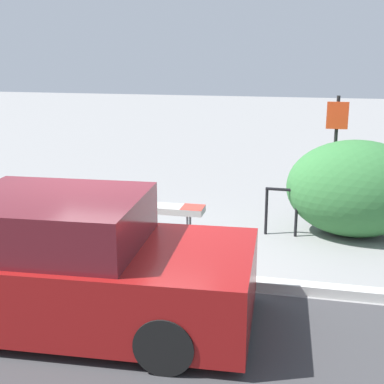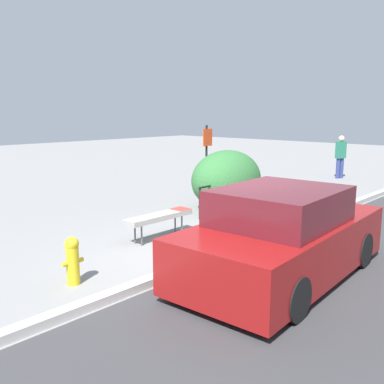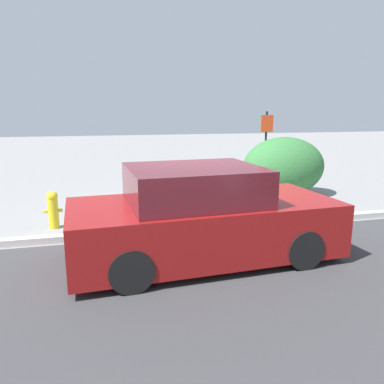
{
  "view_description": "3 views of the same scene",
  "coord_description": "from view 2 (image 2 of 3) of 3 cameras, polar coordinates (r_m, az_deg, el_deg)",
  "views": [
    {
      "loc": [
        2.61,
        -6.5,
        3.04
      ],
      "look_at": [
        0.93,
        0.79,
        1.05
      ],
      "focal_mm": 50.0,
      "sensor_mm": 36.0,
      "label": 1
    },
    {
      "loc": [
        -5.87,
        -4.73,
        2.64
      ],
      "look_at": [
        0.28,
        0.95,
        1.08
      ],
      "focal_mm": 40.0,
      "sensor_mm": 36.0,
      "label": 2
    },
    {
      "loc": [
        -1.55,
        -6.78,
        2.32
      ],
      "look_at": [
        0.35,
        0.86,
        0.6
      ],
      "focal_mm": 35.0,
      "sensor_mm": 36.0,
      "label": 3
    }
  ],
  "objects": [
    {
      "name": "sign_post",
      "position": [
        11.76,
        1.98,
        4.44
      ],
      "size": [
        0.36,
        0.08,
        2.3
      ],
      "color": "black",
      "rests_on": "ground_plane"
    },
    {
      "name": "pedestrian",
      "position": [
        18.29,
        19.19,
        4.61
      ],
      "size": [
        0.44,
        0.36,
        1.72
      ],
      "rotation": [
        0.0,
        0.0,
        2.71
      ],
      "color": "navy",
      "rests_on": "ground_plane"
    },
    {
      "name": "shrub_hedge",
      "position": [
        11.85,
        4.65,
        1.67
      ],
      "size": [
        2.29,
        1.64,
        1.62
      ],
      "color": "#337038",
      "rests_on": "ground_plane"
    },
    {
      "name": "ground_plane",
      "position": [
        7.99,
        3.72,
        -8.74
      ],
      "size": [
        60.0,
        60.0,
        0.0
      ],
      "primitive_type": "plane",
      "color": "gray"
    },
    {
      "name": "bench",
      "position": [
        9.05,
        -4.36,
        -3.32
      ],
      "size": [
        1.66,
        0.38,
        0.54
      ],
      "rotation": [
        0.0,
        0.0,
        0.0
      ],
      "color": "#515156",
      "rests_on": "ground_plane"
    },
    {
      "name": "curb",
      "position": [
        7.97,
        3.72,
        -8.3
      ],
      "size": [
        60.0,
        0.2,
        0.13
      ],
      "color": "#B7B7B2",
      "rests_on": "ground_plane"
    },
    {
      "name": "fire_hydrant",
      "position": [
        6.93,
        -15.64,
        -8.62
      ],
      "size": [
        0.36,
        0.22,
        0.77
      ],
      "color": "gold",
      "rests_on": "ground_plane"
    },
    {
      "name": "bike_rack",
      "position": [
        10.81,
        1.94,
        -0.83
      ],
      "size": [
        0.55,
        0.06,
        0.83
      ],
      "rotation": [
        0.0,
        0.0,
        -0.01
      ],
      "color": "black",
      "rests_on": "ground_plane"
    },
    {
      "name": "parked_car_near",
      "position": [
        7.04,
        12.0,
        -5.91
      ],
      "size": [
        4.23,
        2.06,
        1.49
      ],
      "rotation": [
        0.0,
        0.0,
        0.06
      ],
      "color": "black",
      "rests_on": "ground_plane"
    }
  ]
}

